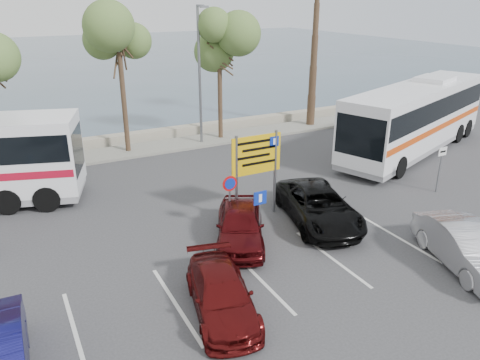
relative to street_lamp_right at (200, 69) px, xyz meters
name	(u,v)px	position (x,y,z in m)	size (l,w,h in m)	color
ground	(275,256)	(-3.00, -13.52, -4.60)	(120.00, 120.00, 0.00)	#363638
kerb_strip	(153,148)	(-3.00, 0.48, -4.52)	(44.00, 2.40, 0.15)	gray
seawall	(143,136)	(-3.00, 2.48, -4.30)	(48.00, 0.80, 0.60)	gray
sea	(53,61)	(-3.00, 46.48, -4.59)	(140.00, 140.00, 0.00)	#384F5A
tree_mid	(118,35)	(-4.50, 0.48, 2.06)	(3.20, 3.20, 8.00)	#382619
tree_right	(219,40)	(1.50, 0.48, 1.57)	(3.20, 3.20, 7.40)	#382619
street_lamp_right	(200,69)	(0.00, 0.00, 0.00)	(0.45, 1.15, 8.01)	slate
direction_sign	(256,161)	(-2.00, -10.32, -2.17)	(2.20, 0.12, 3.60)	slate
sign_no_stop	(230,195)	(-3.60, -11.13, -3.02)	(0.60, 0.08, 2.35)	slate
sign_parking	(260,211)	(-3.20, -12.73, -3.13)	(0.50, 0.07, 2.25)	slate
sign_taxi	(440,163)	(6.80, -12.03, -3.18)	(0.50, 0.07, 2.20)	slate
lane_markings	(261,279)	(-4.14, -14.52, -4.60)	(12.02, 4.20, 0.01)	silver
coach_bus_right	(416,120)	(10.49, -7.02, -2.67)	(13.48, 7.24, 4.15)	white
car_maroon	(222,294)	(-6.02, -15.46, -4.00)	(1.67, 4.11, 1.19)	#510D0D
car_red	(240,225)	(-3.62, -12.02, -3.87)	(1.72, 4.28, 1.46)	#460A0C
suv_black	(319,206)	(-0.04, -12.02, -3.88)	(2.37, 5.15, 1.43)	black
car_silver_b	(466,247)	(2.36, -17.02, -3.86)	(1.57, 4.50, 1.48)	#9B9BA1
pedestrian_far	(382,142)	(8.00, -7.02, -3.67)	(0.90, 0.70, 1.86)	#2D3344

